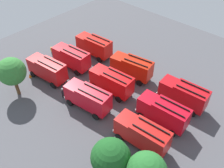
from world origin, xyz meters
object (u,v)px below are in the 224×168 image
at_px(fire_truck_4, 112,81).
at_px(fire_truck_6, 142,134).
at_px(tree_2, 117,156).
at_px(firefighter_1, 52,50).
at_px(traffic_cone_1, 30,75).
at_px(tree_1, 110,158).
at_px(fire_truck_2, 94,45).
at_px(traffic_cone_0, 146,75).
at_px(tree_3, 12,72).
at_px(fire_truck_5, 71,57).
at_px(fire_truck_1, 132,67).
at_px(fire_truck_0, 183,94).
at_px(firefighter_0, 63,93).
at_px(fire_truck_8, 47,69).
at_px(fire_truck_3, 163,112).
at_px(fire_truck_7, 88,97).

bearing_deg(fire_truck_4, fire_truck_6, 148.20).
bearing_deg(fire_truck_4, tree_2, 130.10).
distance_m(firefighter_1, traffic_cone_1, 7.37).
xyz_separation_m(tree_1, traffic_cone_1, (22.62, -4.23, -4.00)).
distance_m(fire_truck_4, firefighter_1, 15.62).
distance_m(tree_1, tree_2, 1.79).
bearing_deg(traffic_cone_1, tree_1, 169.41).
height_order(fire_truck_2, fire_truck_6, same).
distance_m(traffic_cone_0, traffic_cone_1, 19.89).
xyz_separation_m(tree_1, tree_2, (0.12, -1.27, -1.26)).
relative_size(tree_2, tree_3, 0.70).
relative_size(fire_truck_4, tree_3, 1.12).
bearing_deg(traffic_cone_0, fire_truck_5, 30.67).
xyz_separation_m(fire_truck_4, firefighter_1, (15.57, -0.06, -1.26)).
height_order(firefighter_1, tree_3, tree_3).
relative_size(fire_truck_1, fire_truck_5, 1.01).
xyz_separation_m(fire_truck_6, tree_2, (-0.19, 4.88, 0.96)).
relative_size(fire_truck_2, fire_truck_4, 1.00).
distance_m(fire_truck_1, fire_truck_2, 9.34).
xyz_separation_m(fire_truck_0, tree_1, (-0.20, 15.95, 2.22)).
bearing_deg(firefighter_1, tree_3, -141.23).
height_order(firefighter_0, tree_2, tree_2).
relative_size(fire_truck_6, fire_truck_8, 0.99).
bearing_deg(traffic_cone_1, fire_truck_2, -105.52).
distance_m(fire_truck_1, fire_truck_4, 5.00).
bearing_deg(fire_truck_8, tree_1, 156.20).
height_order(fire_truck_5, fire_truck_8, same).
bearing_deg(fire_truck_5, tree_1, 145.17).
bearing_deg(fire_truck_2, firefighter_0, 108.11).
height_order(tree_3, traffic_cone_0, tree_3).
height_order(fire_truck_2, traffic_cone_0, fire_truck_2).
bearing_deg(firefighter_1, traffic_cone_1, -144.54).
bearing_deg(fire_truck_0, fire_truck_1, -3.99).
xyz_separation_m(tree_1, tree_3, (20.45, -0.70, 0.05)).
xyz_separation_m(fire_truck_3, firefighter_1, (25.00, -0.01, -1.26)).
bearing_deg(tree_1, fire_truck_1, -58.16).
bearing_deg(fire_truck_1, traffic_cone_0, -145.35).
distance_m(fire_truck_8, firefighter_0, 5.62).
bearing_deg(fire_truck_5, fire_truck_2, -97.14).
bearing_deg(tree_3, fire_truck_2, -94.37).
relative_size(fire_truck_5, tree_2, 1.60).
bearing_deg(fire_truck_5, traffic_cone_0, -154.63).
xyz_separation_m(fire_truck_0, fire_truck_3, (0.23, 4.93, 0.00)).
bearing_deg(tree_1, fire_truck_6, -87.06).
distance_m(fire_truck_4, fire_truck_7, 4.91).
bearing_deg(traffic_cone_1, tree_3, 121.63).
bearing_deg(fire_truck_8, tree_2, 159.53).
relative_size(fire_truck_5, tree_1, 1.14).
height_order(fire_truck_2, fire_truck_7, same).
relative_size(fire_truck_2, tree_1, 1.13).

